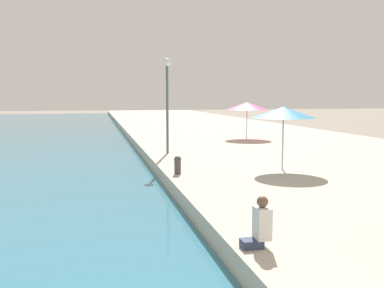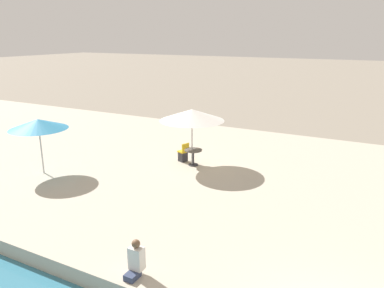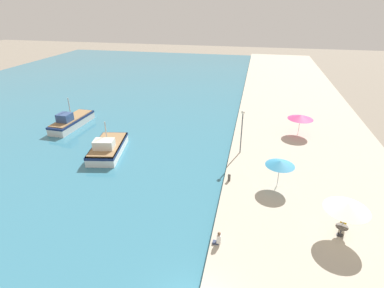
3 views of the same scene
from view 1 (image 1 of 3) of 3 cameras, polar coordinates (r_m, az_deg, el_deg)
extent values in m
cube|color=#BCB29E|center=(40.58, 2.10, 2.10)|extent=(16.00, 90.00, 0.52)
cylinder|color=#B7B7B7|center=(16.53, 12.01, 0.29)|extent=(0.06, 0.06, 2.11)
cone|color=teal|center=(16.45, 12.10, 4.16)|extent=(2.41, 2.41, 0.42)
cylinder|color=#B7B7B7|center=(28.41, 7.32, 2.79)|extent=(0.06, 0.06, 2.03)
cone|color=#E5387A|center=(28.36, 7.35, 5.04)|extent=(2.87, 2.87, 0.50)
cube|color=#333D5B|center=(8.12, 7.96, -13.01)|extent=(0.39, 0.28, 0.16)
cube|color=silver|center=(8.07, 9.33, -10.35)|extent=(0.26, 0.36, 0.59)
sphere|color=brown|center=(7.97, 9.38, -7.59)|extent=(0.21, 0.21, 0.21)
cylinder|color=#4C4742|center=(15.30, -1.92, -3.19)|extent=(0.24, 0.24, 0.45)
sphere|color=#4C4742|center=(15.26, -1.93, -2.09)|extent=(0.26, 0.26, 0.26)
cylinder|color=#565B60|center=(20.69, -3.31, 4.52)|extent=(0.12, 0.12, 4.20)
sphere|color=white|center=(20.74, -3.35, 10.83)|extent=(0.36, 0.36, 0.36)
camera|label=2|loc=(5.13, -75.39, 37.30)|focal=35.00mm
camera|label=3|loc=(14.38, 142.24, 48.09)|focal=28.00mm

